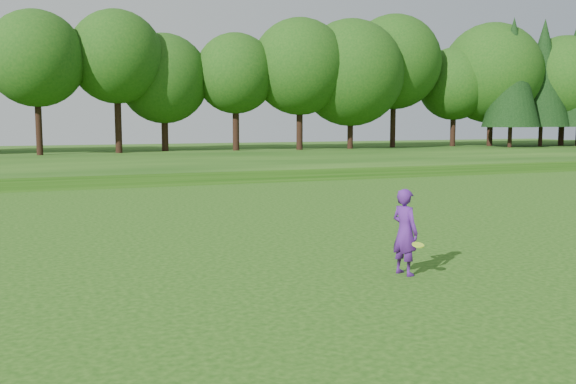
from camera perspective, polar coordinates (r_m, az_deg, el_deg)
name	(u,v)px	position (r m, az deg, el deg)	size (l,w,h in m)	color
ground	(205,299)	(11.51, -7.38, -9.40)	(140.00, 140.00, 0.00)	#18430C
berm	(85,161)	(44.93, -17.62, 2.61)	(130.00, 30.00, 0.60)	#18430C
walking_path	(104,186)	(31.04, -16.08, 0.50)	(130.00, 1.60, 0.04)	gray
treeline	(77,49)	(49.09, -18.23, 12.02)	(104.00, 7.00, 15.00)	#16450F
woman	(405,232)	(13.17, 10.35, -3.51)	(0.57, 0.93, 1.75)	#4F1C7F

